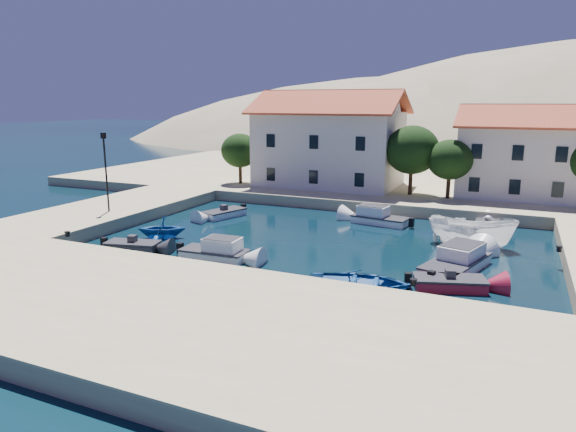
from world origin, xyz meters
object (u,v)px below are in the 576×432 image
at_px(rowboat_south, 359,290).
at_px(boat_east, 470,246).
at_px(cabin_cruiser_south, 214,252).
at_px(building_left, 330,138).
at_px(cabin_cruiser_east, 456,262).
at_px(building_mid, 518,150).
at_px(lamppost, 105,164).

relative_size(rowboat_south, boat_east, 0.91).
bearing_deg(cabin_cruiser_south, building_left, 90.32).
bearing_deg(cabin_cruiser_east, rowboat_south, 158.47).
distance_m(building_mid, cabin_cruiser_south, 31.06).
xyz_separation_m(rowboat_south, cabin_cruiser_east, (4.17, 5.44, 0.48)).
bearing_deg(cabin_cruiser_south, boat_east, 31.36).
bearing_deg(building_left, rowboat_south, -67.12).
bearing_deg(lamppost, cabin_cruiser_south, -20.43).
xyz_separation_m(lamppost, boat_east, (27.12, 4.89, -4.75)).
height_order(building_left, cabin_cruiser_east, building_left).
distance_m(lamppost, cabin_cruiser_south, 14.36).
height_order(building_mid, rowboat_south, building_mid).
distance_m(rowboat_south, boat_east, 12.09).
bearing_deg(boat_east, building_left, 48.96).
distance_m(building_left, cabin_cruiser_south, 25.42).
bearing_deg(cabin_cruiser_east, lamppost, 104.07).
height_order(building_mid, lamppost, building_mid).
xyz_separation_m(building_mid, rowboat_south, (-6.89, -27.33, -5.22)).
height_order(building_mid, boat_east, building_mid).
distance_m(building_left, lamppost, 23.10).
xyz_separation_m(building_left, cabin_cruiser_east, (15.28, -20.89, -5.46)).
relative_size(building_mid, rowboat_south, 2.01).
relative_size(building_mid, lamppost, 1.69).
bearing_deg(lamppost, cabin_cruiser_east, -1.89).
bearing_deg(building_mid, lamppost, -144.55).
distance_m(cabin_cruiser_south, boat_east, 17.25).
bearing_deg(boat_east, building_mid, -5.41).
relative_size(building_mid, cabin_cruiser_south, 2.45).
relative_size(building_left, cabin_cruiser_south, 3.43).
distance_m(building_left, rowboat_south, 29.18).
height_order(building_left, lamppost, building_left).
bearing_deg(cabin_cruiser_east, building_mid, 8.88).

